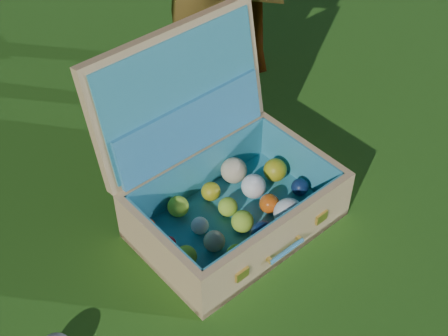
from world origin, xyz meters
TOP-DOWN VIEW (x-y plane):
  - ground at (0.00, 0.00)m, footprint 60.00×60.00m
  - suitcase at (0.07, 0.20)m, footprint 0.63×0.58m

SIDE VIEW (x-z plane):
  - ground at x=0.00m, z-range 0.00..0.00m
  - suitcase at x=0.07m, z-range -0.11..0.40m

